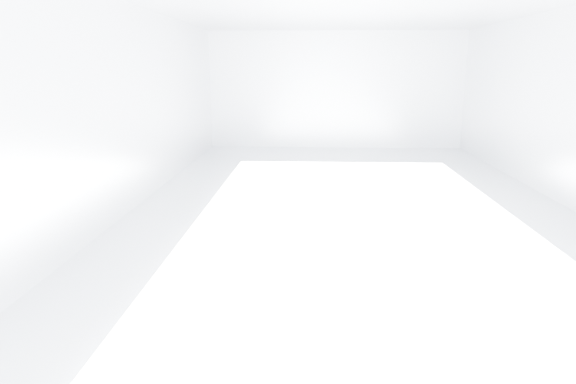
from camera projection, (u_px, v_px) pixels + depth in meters
ground at (293, 215)px, 15.78m from camera, size 40.00×40.00×0.00m
platform_hall at (285, 97)px, 15.88m from camera, size 10.02×40.02×4.51m
train at (185, 148)px, 15.44m from camera, size 3.05×38.00×4.05m
traveler_main at (277, 221)px, 12.40m from camera, size 0.59×0.40×1.60m
suitcase_main at (263, 241)px, 12.51m from camera, size 0.42×0.34×0.59m
shoulder_bag at (263, 222)px, 12.39m from camera, size 0.32×0.25×0.38m
traveler_far_a at (354, 156)px, 21.66m from camera, size 0.78×0.63×1.52m
traveler_far_b at (356, 131)px, 29.19m from camera, size 1.09×0.52×1.82m
suitcase_far at (342, 146)px, 27.87m from camera, size 0.43×0.34×0.55m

